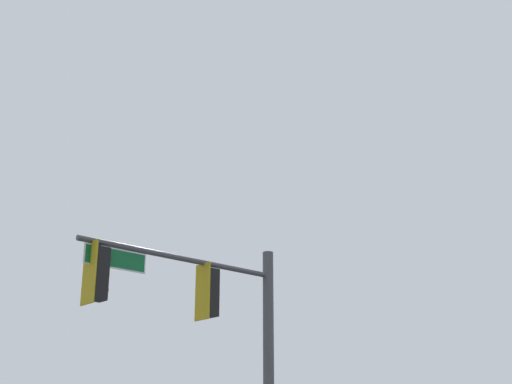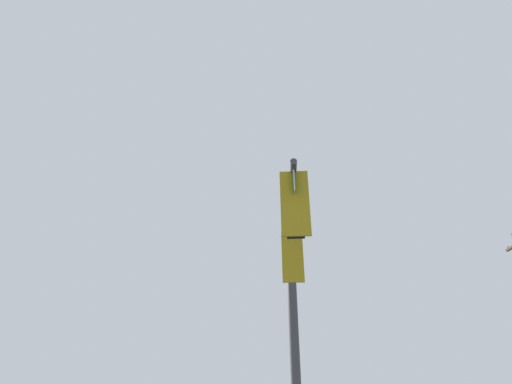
# 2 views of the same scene
# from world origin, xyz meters

# --- Properties ---
(signal_pole_near) EXTENTS (5.34, 0.89, 6.24)m
(signal_pole_near) POSITION_xyz_m (-4.23, -8.03, 4.11)
(signal_pole_near) COLOR #47474C
(signal_pole_near) RESTS_ON ground_plane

